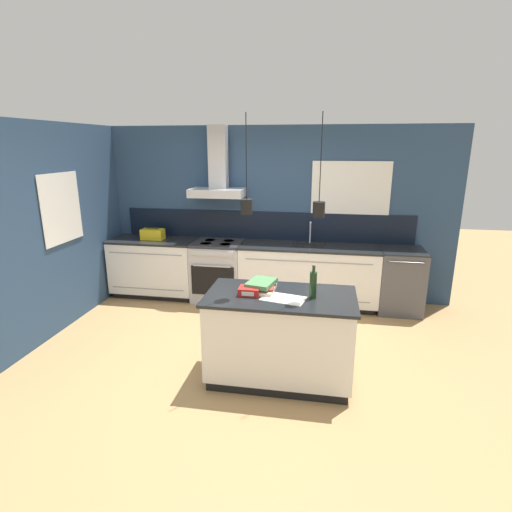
{
  "coord_description": "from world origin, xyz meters",
  "views": [
    {
      "loc": [
        0.89,
        -3.96,
        2.33
      ],
      "look_at": [
        0.11,
        0.53,
        1.05
      ],
      "focal_mm": 28.0,
      "sensor_mm": 36.0,
      "label": 1
    }
  ],
  "objects_px": {
    "oven_range": "(218,271)",
    "bottle_on_island": "(313,284)",
    "yellow_toolbox": "(153,234)",
    "dishwasher": "(400,280)",
    "red_supply_box": "(249,291)",
    "book_stack": "(262,286)"
  },
  "relations": [
    {
      "from": "book_stack",
      "to": "red_supply_box",
      "type": "distance_m",
      "value": 0.16
    },
    {
      "from": "dishwasher",
      "to": "yellow_toolbox",
      "type": "height_order",
      "value": "yellow_toolbox"
    },
    {
      "from": "oven_range",
      "to": "bottle_on_island",
      "type": "relative_size",
      "value": 2.81
    },
    {
      "from": "dishwasher",
      "to": "red_supply_box",
      "type": "relative_size",
      "value": 4.51
    },
    {
      "from": "book_stack",
      "to": "bottle_on_island",
      "type": "bearing_deg",
      "value": -11.85
    },
    {
      "from": "yellow_toolbox",
      "to": "dishwasher",
      "type": "bearing_deg",
      "value": -0.0
    },
    {
      "from": "book_stack",
      "to": "oven_range",
      "type": "bearing_deg",
      "value": 117.01
    },
    {
      "from": "dishwasher",
      "to": "book_stack",
      "type": "xyz_separation_m",
      "value": [
        -1.69,
        -1.94,
        0.51
      ]
    },
    {
      "from": "dishwasher",
      "to": "yellow_toolbox",
      "type": "relative_size",
      "value": 2.68
    },
    {
      "from": "oven_range",
      "to": "red_supply_box",
      "type": "xyz_separation_m",
      "value": [
        0.88,
        -2.06,
        0.49
      ]
    },
    {
      "from": "oven_range",
      "to": "yellow_toolbox",
      "type": "relative_size",
      "value": 2.68
    },
    {
      "from": "dishwasher",
      "to": "yellow_toolbox",
      "type": "xyz_separation_m",
      "value": [
        -3.71,
        0.0,
        0.54
      ]
    },
    {
      "from": "oven_range",
      "to": "dishwasher",
      "type": "distance_m",
      "value": 2.68
    },
    {
      "from": "dishwasher",
      "to": "red_supply_box",
      "type": "distance_m",
      "value": 2.78
    },
    {
      "from": "book_stack",
      "to": "red_supply_box",
      "type": "xyz_separation_m",
      "value": [
        -0.11,
        -0.13,
        -0.01
      ]
    },
    {
      "from": "oven_range",
      "to": "yellow_toolbox",
      "type": "distance_m",
      "value": 1.16
    },
    {
      "from": "bottle_on_island",
      "to": "book_stack",
      "type": "xyz_separation_m",
      "value": [
        -0.51,
        0.11,
        -0.08
      ]
    },
    {
      "from": "dishwasher",
      "to": "yellow_toolbox",
      "type": "bearing_deg",
      "value": 180.0
    },
    {
      "from": "bottle_on_island",
      "to": "dishwasher",
      "type": "bearing_deg",
      "value": 59.95
    },
    {
      "from": "dishwasher",
      "to": "bottle_on_island",
      "type": "relative_size",
      "value": 2.81
    },
    {
      "from": "oven_range",
      "to": "bottle_on_island",
      "type": "bearing_deg",
      "value": -53.83
    },
    {
      "from": "dishwasher",
      "to": "book_stack",
      "type": "distance_m",
      "value": 2.62
    }
  ]
}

